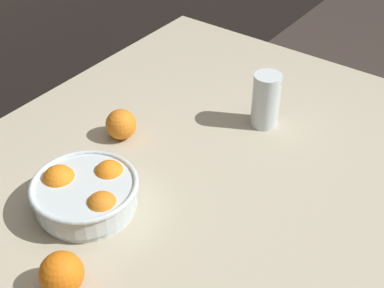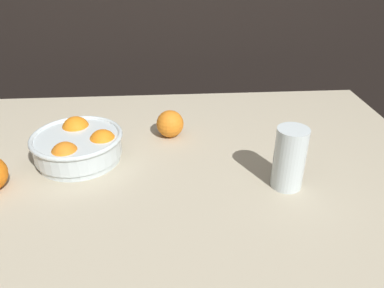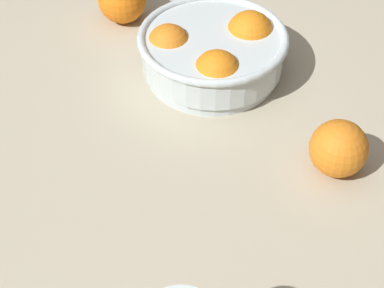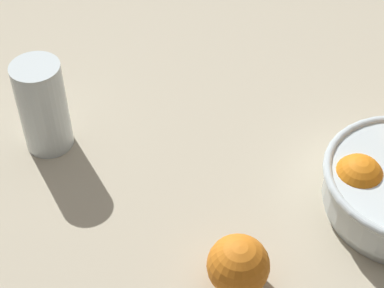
% 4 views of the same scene
% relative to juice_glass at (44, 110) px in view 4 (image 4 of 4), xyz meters
% --- Properties ---
extents(dining_table, '(1.40, 1.17, 0.77)m').
position_rel_juice_glass_xyz_m(dining_table, '(-0.28, 0.00, -0.13)').
color(dining_table, '#B7AD93').
rests_on(dining_table, ground_plane).
extents(juice_glass, '(0.07, 0.07, 0.15)m').
position_rel_juice_glass_xyz_m(juice_glass, '(0.00, 0.00, 0.00)').
color(juice_glass, '#F4A314').
rests_on(juice_glass, dining_table).
extents(orange_loose_near_bowl, '(0.08, 0.08, 0.08)m').
position_rel_juice_glass_xyz_m(orange_loose_near_bowl, '(-0.27, 0.27, -0.03)').
color(orange_loose_near_bowl, orange).
rests_on(orange_loose_near_bowl, dining_table).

